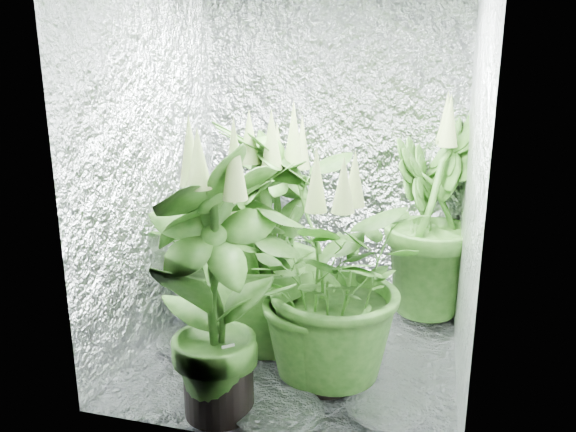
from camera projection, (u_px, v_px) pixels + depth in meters
The scene contains 10 objects.
ground at pixel (301, 348), 3.00m from camera, with size 1.60×1.60×0.00m, color silver.
walls at pixel (302, 163), 2.74m from camera, with size 1.62×1.62×2.00m.
plant_a at pixel (219, 256), 3.18m from camera, with size 0.74×0.74×0.88m.
plant_b at pixel (278, 220), 3.52m from camera, with size 0.75×0.75×1.14m.
plant_c at pixel (434, 215), 3.27m from camera, with size 0.74×0.74×1.32m.
plant_d at pixel (265, 241), 2.87m from camera, with size 0.92×0.92×1.28m.
plant_e at pixel (325, 278), 2.55m from camera, with size 0.99×0.99×1.12m.
plant_f at pixel (215, 285), 2.30m from camera, with size 0.83×0.83×1.27m.
circulation_fan at pixel (421, 291), 3.35m from camera, with size 0.17×0.32×0.36m.
plant_label at pixel (229, 355), 2.33m from camera, with size 0.05×0.01×0.09m, color white.
Camera 1 is at (0.64, -2.63, 1.48)m, focal length 35.00 mm.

